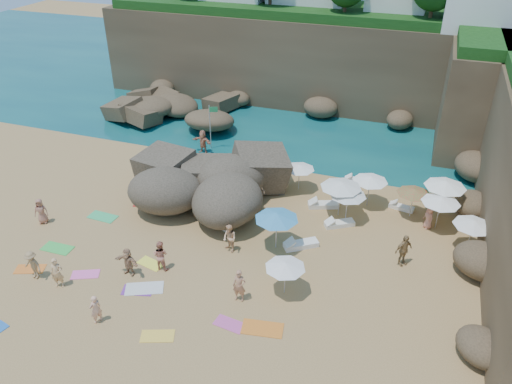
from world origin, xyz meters
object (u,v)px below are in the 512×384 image
(parasol_0, at_px, (227,178))
(lounger_0, at_px, (339,224))
(parasol_2, at_px, (441,200))
(parasol_1, at_px, (300,167))
(person_stand_1, at_px, (160,255))
(person_stand_4, at_px, (429,217))
(person_stand_3, at_px, (404,250))
(person_stand_2, at_px, (261,185))
(person_stand_5, at_px, (203,142))
(rock_outcrop, at_px, (207,199))
(person_stand_6, at_px, (96,309))
(person_stand_0, at_px, (57,273))
(flag_pole, at_px, (211,122))

(parasol_0, height_order, lounger_0, parasol_0)
(parasol_2, bearing_deg, lounger_0, -163.09)
(parasol_1, distance_m, person_stand_1, 11.62)
(person_stand_4, bearing_deg, person_stand_3, -52.34)
(person_stand_3, bearing_deg, parasol_2, 23.61)
(person_stand_2, bearing_deg, person_stand_3, -150.88)
(person_stand_2, relative_size, person_stand_3, 1.00)
(person_stand_3, distance_m, person_stand_5, 18.31)
(parasol_2, bearing_deg, rock_outcrop, -174.04)
(parasol_2, bearing_deg, parasol_0, -173.05)
(rock_outcrop, height_order, parasol_2, parasol_2)
(lounger_0, relative_size, person_stand_5, 0.98)
(parasol_2, height_order, person_stand_5, parasol_2)
(person_stand_1, relative_size, person_stand_5, 0.96)
(person_stand_1, relative_size, person_stand_6, 1.12)
(person_stand_4, bearing_deg, person_stand_6, -83.97)
(person_stand_3, xyz_separation_m, person_stand_4, (1.15, 4.08, -0.20))
(person_stand_3, height_order, person_stand_6, person_stand_3)
(parasol_0, relative_size, person_stand_0, 1.25)
(person_stand_1, bearing_deg, person_stand_3, -159.10)
(person_stand_2, bearing_deg, person_stand_0, 111.50)
(person_stand_5, bearing_deg, person_stand_0, -79.56)
(parasol_2, xyz_separation_m, person_stand_2, (-11.18, -0.14, -1.05))
(parasol_1, bearing_deg, lounger_0, -43.81)
(person_stand_5, distance_m, person_stand_6, 18.33)
(person_stand_6, bearing_deg, person_stand_3, 148.60)
(person_stand_2, distance_m, person_stand_5, 8.07)
(rock_outcrop, distance_m, person_stand_6, 11.89)
(person_stand_5, height_order, person_stand_6, person_stand_5)
(person_stand_0, xyz_separation_m, person_stand_5, (0.55, 16.64, 0.05))
(lounger_0, bearing_deg, parasol_1, 104.12)
(rock_outcrop, relative_size, person_stand_1, 4.32)
(person_stand_0, xyz_separation_m, person_stand_6, (3.31, -1.47, -0.08))
(flag_pole, bearing_deg, parasol_0, -59.60)
(parasol_0, xyz_separation_m, person_stand_5, (-4.62, 6.32, -0.97))
(person_stand_1, distance_m, person_stand_6, 4.60)
(lounger_0, height_order, person_stand_4, person_stand_4)
(parasol_1, height_order, person_stand_5, parasol_1)
(person_stand_1, bearing_deg, rock_outcrop, -85.20)
(parasol_0, height_order, person_stand_0, parasol_0)
(flag_pole, distance_m, person_stand_3, 18.45)
(person_stand_0, distance_m, person_stand_5, 16.65)
(parasol_1, height_order, person_stand_1, parasol_1)
(rock_outcrop, height_order, person_stand_1, person_stand_1)
(flag_pole, relative_size, person_stand_6, 2.30)
(person_stand_6, bearing_deg, person_stand_0, -90.16)
(person_stand_1, height_order, person_stand_3, person_stand_3)
(person_stand_2, bearing_deg, person_stand_5, 14.94)
(parasol_0, relative_size, person_stand_1, 1.23)
(lounger_0, bearing_deg, person_stand_3, -64.67)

